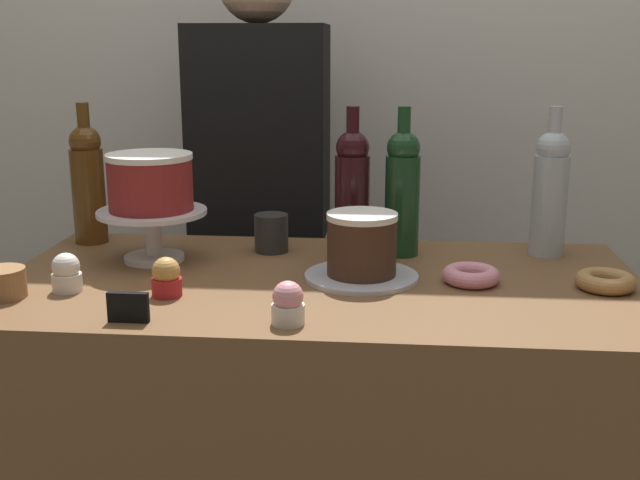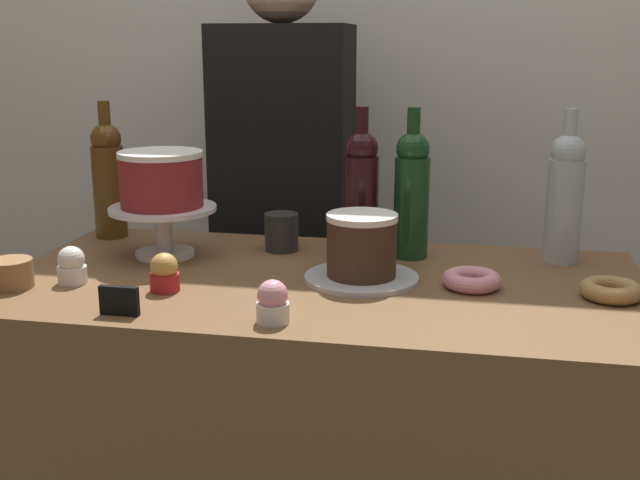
% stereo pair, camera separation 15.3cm
% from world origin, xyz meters
% --- Properties ---
extents(back_wall, '(6.00, 0.05, 2.60)m').
position_xyz_m(back_wall, '(0.00, 0.91, 1.30)').
color(back_wall, silver).
rests_on(back_wall, ground_plane).
extents(display_counter, '(1.28, 0.66, 0.90)m').
position_xyz_m(display_counter, '(0.00, 0.00, 0.45)').
color(display_counter, brown).
rests_on(display_counter, ground_plane).
extents(cake_stand_pedestal, '(0.23, 0.23, 0.11)m').
position_xyz_m(cake_stand_pedestal, '(-0.37, 0.10, 0.97)').
color(cake_stand_pedestal, silver).
rests_on(cake_stand_pedestal, display_counter).
extents(white_layer_cake, '(0.18, 0.18, 0.12)m').
position_xyz_m(white_layer_cake, '(-0.37, 0.10, 1.07)').
color(white_layer_cake, maroon).
rests_on(white_layer_cake, cake_stand_pedestal).
extents(silver_serving_platter, '(0.23, 0.23, 0.01)m').
position_xyz_m(silver_serving_platter, '(0.08, 0.01, 0.90)').
color(silver_serving_platter, silver).
rests_on(silver_serving_platter, display_counter).
extents(chocolate_round_cake, '(0.14, 0.14, 0.12)m').
position_xyz_m(chocolate_round_cake, '(0.08, 0.01, 0.97)').
color(chocolate_round_cake, '#3D2619').
rests_on(chocolate_round_cake, silver_serving_platter).
extents(wine_bottle_amber, '(0.08, 0.08, 0.33)m').
position_xyz_m(wine_bottle_amber, '(-0.56, 0.25, 1.04)').
color(wine_bottle_amber, '#5B3814').
rests_on(wine_bottle_amber, display_counter).
extents(wine_bottle_green, '(0.08, 0.08, 0.33)m').
position_xyz_m(wine_bottle_green, '(0.16, 0.20, 1.04)').
color(wine_bottle_green, '#193D1E').
rests_on(wine_bottle_green, display_counter).
extents(wine_bottle_clear, '(0.08, 0.08, 0.33)m').
position_xyz_m(wine_bottle_clear, '(0.48, 0.23, 1.04)').
color(wine_bottle_clear, '#B2BCC1').
rests_on(wine_bottle_clear, display_counter).
extents(wine_bottle_dark_red, '(0.08, 0.08, 0.33)m').
position_xyz_m(wine_bottle_dark_red, '(0.05, 0.20, 1.04)').
color(wine_bottle_dark_red, black).
rests_on(wine_bottle_dark_red, display_counter).
extents(cupcake_vanilla, '(0.06, 0.06, 0.07)m').
position_xyz_m(cupcake_vanilla, '(-0.47, -0.12, 0.93)').
color(cupcake_vanilla, white).
rests_on(cupcake_vanilla, display_counter).
extents(cupcake_strawberry, '(0.06, 0.06, 0.07)m').
position_xyz_m(cupcake_strawberry, '(-0.03, -0.26, 0.93)').
color(cupcake_strawberry, white).
rests_on(cupcake_strawberry, display_counter).
extents(cupcake_caramel, '(0.06, 0.06, 0.07)m').
position_xyz_m(cupcake_caramel, '(-0.27, -0.13, 0.93)').
color(cupcake_caramel, red).
rests_on(cupcake_caramel, display_counter).
extents(donut_maple, '(0.11, 0.11, 0.03)m').
position_xyz_m(donut_maple, '(0.55, -0.02, 0.91)').
color(donut_maple, '#B27F47').
rests_on(donut_maple, display_counter).
extents(donut_pink, '(0.11, 0.11, 0.03)m').
position_xyz_m(donut_pink, '(0.30, 0.00, 0.91)').
color(donut_pink, pink).
rests_on(donut_pink, display_counter).
extents(cookie_stack, '(0.08, 0.08, 0.05)m').
position_xyz_m(cookie_stack, '(-0.57, -0.17, 0.92)').
color(cookie_stack, olive).
rests_on(cookie_stack, display_counter).
extents(price_sign_chalkboard, '(0.07, 0.01, 0.05)m').
position_xyz_m(price_sign_chalkboard, '(-0.30, -0.27, 0.92)').
color(price_sign_chalkboard, black).
rests_on(price_sign_chalkboard, display_counter).
extents(coffee_cup_ceramic, '(0.08, 0.08, 0.08)m').
position_xyz_m(coffee_cup_ceramic, '(-0.13, 0.20, 0.94)').
color(coffee_cup_ceramic, '#282828').
rests_on(coffee_cup_ceramic, display_counter).
extents(barista_figure, '(0.36, 0.22, 1.60)m').
position_xyz_m(barista_figure, '(-0.21, 0.58, 0.84)').
color(barista_figure, black).
rests_on(barista_figure, ground_plane).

